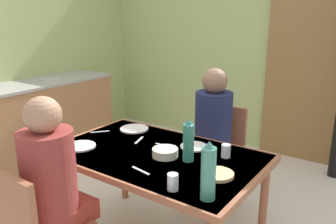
{
  "coord_description": "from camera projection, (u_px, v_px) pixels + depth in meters",
  "views": [
    {
      "loc": [
        1.72,
        -1.69,
        1.63
      ],
      "look_at": [
        0.41,
        0.16,
        0.98
      ],
      "focal_mm": 36.73,
      "sensor_mm": 36.0,
      "label": 1
    }
  ],
  "objects": [
    {
      "name": "wall_back",
      "position": [
        242.0,
        42.0,
        4.2
      ],
      "size": [
        4.14,
        0.1,
        2.58
      ],
      "primitive_type": "cube",
      "color": "#A4B871",
      "rests_on": "ground_plane"
    },
    {
      "name": "wall_left",
      "position": [
        18.0,
        44.0,
        3.92
      ],
      "size": [
        0.1,
        3.47,
        2.58
      ],
      "primitive_type": "cube",
      "color": "#A7B670",
      "rests_on": "ground_plane"
    },
    {
      "name": "door_wooden",
      "position": [
        302.0,
        73.0,
        3.79
      ],
      "size": [
        0.8,
        0.05,
        2.0
      ],
      "primitive_type": "cube",
      "color": "olive",
      "rests_on": "ground_plane"
    },
    {
      "name": "kitchen_counter",
      "position": [
        32.0,
        123.0,
        3.84
      ],
      "size": [
        0.61,
        1.97,
        0.91
      ],
      "color": "#A26F46",
      "rests_on": "ground_plane"
    },
    {
      "name": "dining_table",
      "position": [
        155.0,
        162.0,
        2.33
      ],
      "size": [
        1.42,
        0.89,
        0.73
      ],
      "color": "#925537",
      "rests_on": "ground_plane"
    },
    {
      "name": "chair_far_diner",
      "position": [
        219.0,
        150.0,
        2.96
      ],
      "size": [
        0.4,
        0.4,
        0.87
      ],
      "rotation": [
        0.0,
        0.0,
        3.14
      ],
      "color": "#925537",
      "rests_on": "ground_plane"
    },
    {
      "name": "person_near_diner",
      "position": [
        51.0,
        173.0,
        1.9
      ],
      "size": [
        0.3,
        0.37,
        0.77
      ],
      "color": "maroon",
      "rests_on": "ground_plane"
    },
    {
      "name": "person_far_diner",
      "position": [
        212.0,
        122.0,
        2.77
      ],
      "size": [
        0.3,
        0.37,
        0.77
      ],
      "rotation": [
        0.0,
        0.0,
        3.14
      ],
      "color": "#191A44",
      "rests_on": "ground_plane"
    },
    {
      "name": "water_bottle_green_near",
      "position": [
        208.0,
        172.0,
        1.7
      ],
      "size": [
        0.08,
        0.08,
        0.31
      ],
      "color": "#3C8771",
      "rests_on": "dining_table"
    },
    {
      "name": "water_bottle_green_far",
      "position": [
        188.0,
        142.0,
        2.15
      ],
      "size": [
        0.07,
        0.07,
        0.28
      ],
      "color": "#31866E",
      "rests_on": "dining_table"
    },
    {
      "name": "serving_bowl_center",
      "position": [
        165.0,
        152.0,
        2.25
      ],
      "size": [
        0.17,
        0.17,
        0.05
      ],
      "primitive_type": "cylinder",
      "color": "silver",
      "rests_on": "dining_table"
    },
    {
      "name": "dinner_plate_near_left",
      "position": [
        80.0,
        146.0,
        2.41
      ],
      "size": [
        0.21,
        0.21,
        0.01
      ],
      "primitive_type": "cylinder",
      "color": "white",
      "rests_on": "dining_table"
    },
    {
      "name": "dinner_plate_near_right",
      "position": [
        194.0,
        147.0,
        2.4
      ],
      "size": [
        0.19,
        0.19,
        0.01
      ],
      "primitive_type": "cylinder",
      "color": "white",
      "rests_on": "dining_table"
    },
    {
      "name": "dinner_plate_far_center",
      "position": [
        134.0,
        129.0,
        2.77
      ],
      "size": [
        0.23,
        0.23,
        0.01
      ],
      "primitive_type": "cylinder",
      "color": "white",
      "rests_on": "dining_table"
    },
    {
      "name": "drinking_glass_by_near_diner",
      "position": [
        226.0,
        151.0,
        2.23
      ],
      "size": [
        0.06,
        0.06,
        0.09
      ],
      "primitive_type": "cylinder",
      "color": "silver",
      "rests_on": "dining_table"
    },
    {
      "name": "drinking_glass_by_far_diner",
      "position": [
        173.0,
        182.0,
        1.82
      ],
      "size": [
        0.06,
        0.06,
        0.09
      ],
      "primitive_type": "cylinder",
      "color": "silver",
      "rests_on": "dining_table"
    },
    {
      "name": "bread_plate_sliced",
      "position": [
        217.0,
        174.0,
        1.98
      ],
      "size": [
        0.19,
        0.19,
        0.02
      ],
      "primitive_type": "cylinder",
      "color": "#DBB77A",
      "rests_on": "dining_table"
    },
    {
      "name": "cutlery_knife_near",
      "position": [
        100.0,
        132.0,
        2.71
      ],
      "size": [
        0.11,
        0.13,
        0.0
      ],
      "primitive_type": "cube",
      "rotation": [
        0.0,
        0.0,
        4.03
      ],
      "color": "silver",
      "rests_on": "dining_table"
    },
    {
      "name": "cutlery_fork_near",
      "position": [
        165.0,
        145.0,
        2.43
      ],
      "size": [
        0.15,
        0.03,
        0.0
      ],
      "primitive_type": "cube",
      "rotation": [
        0.0,
        0.0,
        3.21
      ],
      "color": "silver",
      "rests_on": "dining_table"
    },
    {
      "name": "cutlery_knife_far",
      "position": [
        139.0,
        140.0,
        2.53
      ],
      "size": [
        0.06,
        0.15,
        0.0
      ],
      "primitive_type": "cube",
      "rotation": [
        0.0,
        0.0,
        1.89
      ],
      "color": "silver",
      "rests_on": "dining_table"
    },
    {
      "name": "cutlery_fork_far",
      "position": [
        141.0,
        171.0,
        2.05
      ],
      "size": [
        0.15,
        0.04,
        0.0
      ],
      "primitive_type": "cube",
      "rotation": [
        0.0,
        0.0,
        6.11
      ],
      "color": "silver",
      "rests_on": "dining_table"
    }
  ]
}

